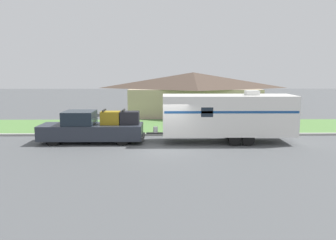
% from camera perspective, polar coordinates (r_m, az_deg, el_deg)
% --- Properties ---
extents(ground_plane, '(120.00, 120.00, 0.00)m').
position_cam_1_polar(ground_plane, '(18.88, -0.17, -4.96)').
color(ground_plane, '#515456').
extents(curb_strip, '(80.00, 0.30, 0.14)m').
position_cam_1_polar(curb_strip, '(22.52, -0.25, -2.53)').
color(curb_strip, '#999993').
rests_on(curb_strip, ground_plane).
extents(lawn_strip, '(80.00, 7.00, 0.03)m').
position_cam_1_polar(lawn_strip, '(26.12, -0.31, -1.08)').
color(lawn_strip, '#568442').
rests_on(lawn_strip, ground_plane).
extents(house_across_street, '(13.45, 6.96, 4.22)m').
position_cam_1_polar(house_across_street, '(33.04, 4.38, 4.75)').
color(house_across_street, tan).
rests_on(house_across_street, ground_plane).
extents(pickup_truck, '(6.39, 1.98, 2.06)m').
position_cam_1_polar(pickup_truck, '(20.77, -13.03, -1.39)').
color(pickup_truck, black).
rests_on(pickup_truck, ground_plane).
extents(travel_trailer, '(9.07, 2.37, 3.22)m').
position_cam_1_polar(travel_trailer, '(20.54, 10.41, 0.89)').
color(travel_trailer, black).
rests_on(travel_trailer, ground_plane).
extents(mailbox, '(0.48, 0.20, 1.25)m').
position_cam_1_polar(mailbox, '(24.10, 13.36, 0.14)').
color(mailbox, brown).
rests_on(mailbox, ground_plane).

